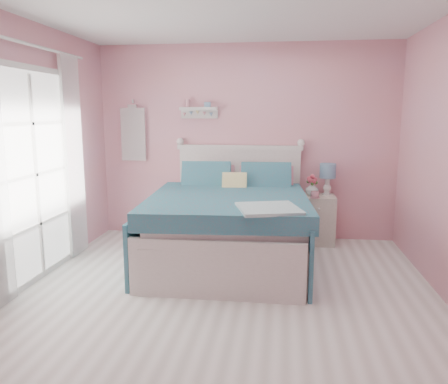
% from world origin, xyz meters
% --- Properties ---
extents(floor, '(4.50, 4.50, 0.00)m').
position_xyz_m(floor, '(0.00, 0.00, 0.00)').
color(floor, beige).
rests_on(floor, ground).
extents(room_shell, '(4.50, 4.50, 4.50)m').
position_xyz_m(room_shell, '(0.00, 0.00, 1.58)').
color(room_shell, pink).
rests_on(room_shell, floor).
extents(bed, '(1.83, 2.23, 1.27)m').
position_xyz_m(bed, '(-0.07, 1.16, 0.42)').
color(bed, silver).
rests_on(bed, floor).
extents(nightstand, '(0.44, 0.44, 0.64)m').
position_xyz_m(nightstand, '(0.97, 2.01, 0.32)').
color(nightstand, beige).
rests_on(nightstand, floor).
extents(table_lamp, '(0.21, 0.21, 0.41)m').
position_xyz_m(table_lamp, '(1.09, 2.07, 0.92)').
color(table_lamp, white).
rests_on(table_lamp, nightstand).
extents(vase, '(0.22, 0.22, 0.17)m').
position_xyz_m(vase, '(0.89, 2.03, 0.72)').
color(vase, silver).
rests_on(vase, nightstand).
extents(teacup, '(0.13, 0.13, 0.08)m').
position_xyz_m(teacup, '(0.92, 1.85, 0.68)').
color(teacup, pink).
rests_on(teacup, nightstand).
extents(roses, '(0.14, 0.11, 0.12)m').
position_xyz_m(roses, '(0.89, 2.03, 0.84)').
color(roses, '#D1475B').
rests_on(roses, vase).
extents(wall_shelf, '(0.50, 0.15, 0.25)m').
position_xyz_m(wall_shelf, '(-0.63, 2.19, 1.73)').
color(wall_shelf, silver).
rests_on(wall_shelf, room_shell).
extents(hanging_dress, '(0.34, 0.03, 0.72)m').
position_xyz_m(hanging_dress, '(-1.55, 2.18, 1.40)').
color(hanging_dress, white).
rests_on(hanging_dress, room_shell).
extents(french_door, '(0.04, 1.32, 2.16)m').
position_xyz_m(french_door, '(-1.97, 0.40, 1.07)').
color(french_door, silver).
rests_on(french_door, floor).
extents(curtain_far, '(0.04, 0.40, 2.32)m').
position_xyz_m(curtain_far, '(-1.92, 1.14, 1.18)').
color(curtain_far, white).
rests_on(curtain_far, floor).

